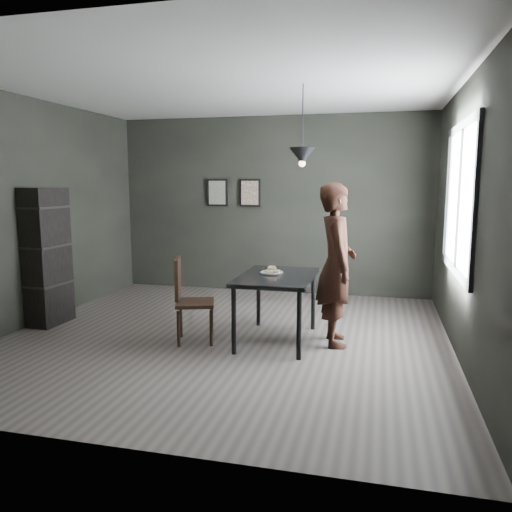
% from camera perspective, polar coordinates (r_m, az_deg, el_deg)
% --- Properties ---
extents(ground, '(5.00, 5.00, 0.00)m').
position_cam_1_polar(ground, '(5.86, -3.49, -9.18)').
color(ground, '#3C3734').
rests_on(ground, ground).
extents(back_wall, '(5.00, 0.10, 2.80)m').
position_cam_1_polar(back_wall, '(8.01, 1.81, 5.79)').
color(back_wall, black).
rests_on(back_wall, ground).
extents(ceiling, '(5.00, 5.00, 0.02)m').
position_cam_1_polar(ceiling, '(5.67, -3.76, 18.87)').
color(ceiling, silver).
rests_on(ceiling, ground).
extents(window_assembly, '(0.04, 1.96, 1.56)m').
position_cam_1_polar(window_assembly, '(5.58, 22.20, 6.06)').
color(window_assembly, white).
rests_on(window_assembly, ground).
extents(cafe_table, '(0.80, 1.20, 0.75)m').
position_cam_1_polar(cafe_table, '(5.54, 2.39, -3.02)').
color(cafe_table, black).
rests_on(cafe_table, ground).
extents(white_plate, '(0.23, 0.23, 0.01)m').
position_cam_1_polar(white_plate, '(5.62, 1.83, -1.97)').
color(white_plate, silver).
rests_on(white_plate, cafe_table).
extents(donut_pile, '(0.17, 0.17, 0.08)m').
position_cam_1_polar(donut_pile, '(5.62, 1.83, -1.64)').
color(donut_pile, beige).
rests_on(donut_pile, white_plate).
extents(woman, '(0.55, 0.72, 1.77)m').
position_cam_1_polar(woman, '(5.48, 9.18, -0.99)').
color(woman, black).
rests_on(woman, ground).
extents(wood_chair, '(0.52, 0.52, 0.95)m').
position_cam_1_polar(wood_chair, '(5.59, -7.85, -4.36)').
color(wood_chair, black).
rests_on(wood_chair, ground).
extents(shelf_unit, '(0.34, 0.58, 1.70)m').
position_cam_1_polar(shelf_unit, '(6.73, -22.77, -0.07)').
color(shelf_unit, black).
rests_on(shelf_unit, ground).
extents(pendant_lamp, '(0.28, 0.28, 0.86)m').
position_cam_1_polar(pendant_lamp, '(5.49, 5.30, 11.32)').
color(pendant_lamp, black).
rests_on(pendant_lamp, ground).
extents(framed_print_left, '(0.34, 0.04, 0.44)m').
position_cam_1_polar(framed_print_left, '(8.21, -4.43, 7.23)').
color(framed_print_left, black).
rests_on(framed_print_left, ground).
extents(framed_print_right, '(0.34, 0.04, 0.44)m').
position_cam_1_polar(framed_print_right, '(8.05, -0.69, 7.23)').
color(framed_print_right, black).
rests_on(framed_print_right, ground).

